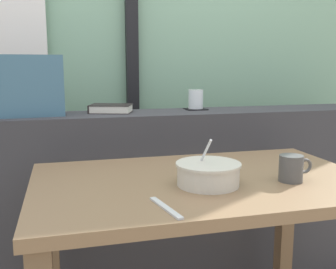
% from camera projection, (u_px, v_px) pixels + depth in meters
% --- Properties ---
extents(outdoor_backdrop, '(4.80, 0.08, 2.80)m').
position_uv_depth(outdoor_backdrop, '(135.00, 10.00, 2.36)').
color(outdoor_backdrop, '#84B293').
rests_on(outdoor_backdrop, ground).
extents(window_divider_post, '(0.07, 0.05, 2.60)m').
position_uv_depth(window_divider_post, '(132.00, 26.00, 2.30)').
color(window_divider_post, black).
rests_on(window_divider_post, ground).
extents(dark_console_ledge, '(2.80, 0.29, 0.86)m').
position_uv_depth(dark_console_ledge, '(159.00, 199.00, 1.94)').
color(dark_console_ledge, '#38383D').
rests_on(dark_console_ledge, ground).
extents(breakfast_table, '(1.10, 0.69, 0.71)m').
position_uv_depth(breakfast_table, '(201.00, 211.00, 1.33)').
color(breakfast_table, brown).
rests_on(breakfast_table, ground).
extents(coaster_square, '(0.10, 0.10, 0.00)m').
position_uv_depth(coaster_square, '(196.00, 109.00, 1.97)').
color(coaster_square, black).
rests_on(coaster_square, dark_console_ledge).
extents(juice_glass, '(0.07, 0.07, 0.09)m').
position_uv_depth(juice_glass, '(196.00, 100.00, 1.96)').
color(juice_glass, white).
rests_on(juice_glass, coaster_square).
extents(closed_book, '(0.22, 0.18, 0.04)m').
position_uv_depth(closed_book, '(111.00, 108.00, 1.84)').
color(closed_book, black).
rests_on(closed_book, dark_console_ledge).
extents(throw_pillow, '(0.33, 0.16, 0.26)m').
position_uv_depth(throw_pillow, '(24.00, 86.00, 1.70)').
color(throw_pillow, '#426B84').
rests_on(throw_pillow, dark_console_ledge).
extents(soup_bowl, '(0.20, 0.20, 0.15)m').
position_uv_depth(soup_bowl, '(208.00, 174.00, 1.23)').
color(soup_bowl, beige).
rests_on(soup_bowl, breakfast_table).
extents(fork_utensil, '(0.05, 0.17, 0.01)m').
position_uv_depth(fork_utensil, '(166.00, 208.00, 1.03)').
color(fork_utensil, silver).
rests_on(fork_utensil, breakfast_table).
extents(ceramic_mug, '(0.11, 0.08, 0.08)m').
position_uv_depth(ceramic_mug, '(292.00, 168.00, 1.27)').
color(ceramic_mug, '#4C4C4C').
rests_on(ceramic_mug, breakfast_table).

